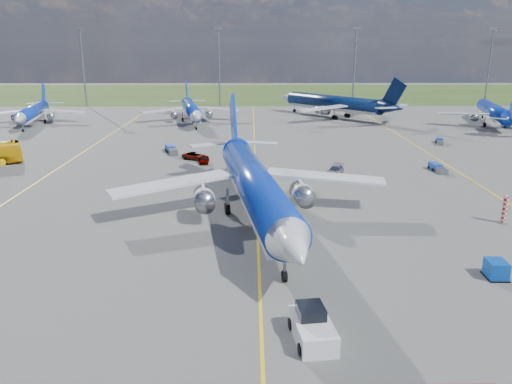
{
  "coord_description": "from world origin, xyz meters",
  "views": [
    {
      "loc": [
        -0.65,
        -41.38,
        18.3
      ],
      "look_at": [
        -0.16,
        6.36,
        4.0
      ],
      "focal_mm": 35.0,
      "sensor_mm": 36.0,
      "label": 1
    }
  ],
  "objects_px": {
    "warning_post": "(504,210)",
    "bg_jet_nnw": "(192,122)",
    "main_airliner": "(255,221)",
    "service_car_a": "(204,160)",
    "service_car_c": "(336,170)",
    "baggage_tug_e": "(440,141)",
    "service_car_b": "(195,156)",
    "baggage_tug_c": "(171,150)",
    "bg_jet_nw": "(34,124)",
    "bg_jet_ne": "(492,126)",
    "uld_container": "(496,269)",
    "pushback_tug": "(312,327)",
    "bg_jet_n": "(333,117)",
    "baggage_tug_w": "(437,168)"
  },
  "relations": [
    {
      "from": "warning_post",
      "to": "bg_jet_nnw",
      "type": "xyz_separation_m",
      "value": [
        -40.8,
        70.02,
        -1.5
      ]
    },
    {
      "from": "main_airliner",
      "to": "service_car_a",
      "type": "bearing_deg",
      "value": 97.55
    },
    {
      "from": "warning_post",
      "to": "main_airliner",
      "type": "height_order",
      "value": "main_airliner"
    },
    {
      "from": "main_airliner",
      "to": "service_car_c",
      "type": "height_order",
      "value": "main_airliner"
    },
    {
      "from": "service_car_c",
      "to": "main_airliner",
      "type": "bearing_deg",
      "value": -101.12
    },
    {
      "from": "bg_jet_nnw",
      "to": "baggage_tug_e",
      "type": "xyz_separation_m",
      "value": [
        49.92,
        -26.53,
        0.44
      ]
    },
    {
      "from": "bg_jet_nnw",
      "to": "service_car_b",
      "type": "height_order",
      "value": "bg_jet_nnw"
    },
    {
      "from": "baggage_tug_c",
      "to": "service_car_c",
      "type": "bearing_deg",
      "value": -48.53
    },
    {
      "from": "bg_jet_nw",
      "to": "baggage_tug_c",
      "type": "xyz_separation_m",
      "value": [
        36.96,
        -31.73,
        0.54
      ]
    },
    {
      "from": "bg_jet_nw",
      "to": "bg_jet_ne",
      "type": "distance_m",
      "value": 106.61
    },
    {
      "from": "service_car_a",
      "to": "service_car_b",
      "type": "relative_size",
      "value": 0.82
    },
    {
      "from": "bg_jet_nw",
      "to": "main_airliner",
      "type": "xyz_separation_m",
      "value": [
        51.23,
        -66.45,
        0.0
      ]
    },
    {
      "from": "bg_jet_ne",
      "to": "service_car_b",
      "type": "distance_m",
      "value": 73.46
    },
    {
      "from": "warning_post",
      "to": "baggage_tug_c",
      "type": "bearing_deg",
      "value": 138.57
    },
    {
      "from": "baggage_tug_c",
      "to": "bg_jet_ne",
      "type": "bearing_deg",
      "value": 4.73
    },
    {
      "from": "service_car_b",
      "to": "service_car_c",
      "type": "relative_size",
      "value": 0.92
    },
    {
      "from": "bg_jet_nw",
      "to": "uld_container",
      "type": "xyz_separation_m",
      "value": [
        70.63,
        -80.2,
        0.73
      ]
    },
    {
      "from": "bg_jet_nnw",
      "to": "baggage_tug_c",
      "type": "height_order",
      "value": "bg_jet_nnw"
    },
    {
      "from": "service_car_a",
      "to": "baggage_tug_e",
      "type": "height_order",
      "value": "service_car_a"
    },
    {
      "from": "service_car_b",
      "to": "baggage_tug_e",
      "type": "height_order",
      "value": "service_car_b"
    },
    {
      "from": "service_car_a",
      "to": "service_car_c",
      "type": "xyz_separation_m",
      "value": [
        19.62,
        -7.47,
        0.07
      ]
    },
    {
      "from": "pushback_tug",
      "to": "bg_jet_nnw",
      "type": "bearing_deg",
      "value": 93.78
    },
    {
      "from": "service_car_b",
      "to": "baggage_tug_c",
      "type": "bearing_deg",
      "value": 69.44
    },
    {
      "from": "service_car_a",
      "to": "baggage_tug_c",
      "type": "distance_m",
      "value": 10.24
    },
    {
      "from": "uld_container",
      "to": "baggage_tug_e",
      "type": "relative_size",
      "value": 0.42
    },
    {
      "from": "bg_jet_ne",
      "to": "service_car_a",
      "type": "xyz_separation_m",
      "value": [
        -63.19,
        -36.91,
        0.6
      ]
    },
    {
      "from": "baggage_tug_c",
      "to": "service_car_a",
      "type": "bearing_deg",
      "value": -69.03
    },
    {
      "from": "bg_jet_n",
      "to": "baggage_tug_c",
      "type": "relative_size",
      "value": 7.58
    },
    {
      "from": "service_car_a",
      "to": "baggage_tug_w",
      "type": "bearing_deg",
      "value": -9.04
    },
    {
      "from": "uld_container",
      "to": "baggage_tug_w",
      "type": "distance_m",
      "value": 35.89
    },
    {
      "from": "pushback_tug",
      "to": "baggage_tug_w",
      "type": "distance_m",
      "value": 49.69
    },
    {
      "from": "baggage_tug_w",
      "to": "bg_jet_n",
      "type": "bearing_deg",
      "value": 93.52
    },
    {
      "from": "bg_jet_nnw",
      "to": "bg_jet_ne",
      "type": "distance_m",
      "value": 70.14
    },
    {
      "from": "bg_jet_nnw",
      "to": "pushback_tug",
      "type": "distance_m",
      "value": 93.12
    },
    {
      "from": "service_car_a",
      "to": "baggage_tug_w",
      "type": "height_order",
      "value": "service_car_a"
    },
    {
      "from": "uld_container",
      "to": "baggage_tug_c",
      "type": "bearing_deg",
      "value": 126.23
    },
    {
      "from": "bg_jet_ne",
      "to": "baggage_tug_w",
      "type": "distance_m",
      "value": 50.84
    },
    {
      "from": "bg_jet_nw",
      "to": "main_airliner",
      "type": "distance_m",
      "value": 83.91
    },
    {
      "from": "uld_container",
      "to": "service_car_a",
      "type": "xyz_separation_m",
      "value": [
        -27.25,
        40.49,
        -0.13
      ]
    },
    {
      "from": "bg_jet_nnw",
      "to": "bg_jet_ne",
      "type": "bearing_deg",
      "value": -15.65
    },
    {
      "from": "uld_container",
      "to": "bg_jet_nw",
      "type": "bearing_deg",
      "value": 132.81
    },
    {
      "from": "warning_post",
      "to": "service_car_b",
      "type": "relative_size",
      "value": 0.7
    },
    {
      "from": "bg_jet_nw",
      "to": "baggage_tug_e",
      "type": "relative_size",
      "value": 7.35
    },
    {
      "from": "bg_jet_nnw",
      "to": "pushback_tug",
      "type": "height_order",
      "value": "bg_jet_nnw"
    },
    {
      "from": "baggage_tug_e",
      "to": "uld_container",
      "type": "bearing_deg",
      "value": -89.72
    },
    {
      "from": "bg_jet_nw",
      "to": "pushback_tug",
      "type": "relative_size",
      "value": 5.03
    },
    {
      "from": "warning_post",
      "to": "uld_container",
      "type": "distance_m",
      "value": 14.46
    },
    {
      "from": "bg_jet_n",
      "to": "pushback_tug",
      "type": "height_order",
      "value": "bg_jet_n"
    },
    {
      "from": "bg_jet_n",
      "to": "main_airliner",
      "type": "height_order",
      "value": "main_airliner"
    },
    {
      "from": "baggage_tug_w",
      "to": "baggage_tug_e",
      "type": "xyz_separation_m",
      "value": [
        8.06,
        21.21,
        -0.03
      ]
    }
  ]
}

